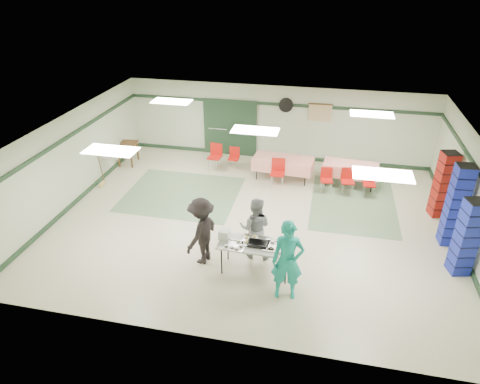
% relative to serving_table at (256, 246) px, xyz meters
% --- Properties ---
extents(floor, '(11.00, 11.00, 0.00)m').
position_rel_serving_table_xyz_m(floor, '(-0.47, 2.28, -0.71)').
color(floor, '#BFB899').
rests_on(floor, ground).
extents(ceiling, '(11.00, 11.00, 0.00)m').
position_rel_serving_table_xyz_m(ceiling, '(-0.47, 2.28, 1.99)').
color(ceiling, silver).
rests_on(ceiling, wall_back).
extents(wall_back, '(11.00, 0.00, 11.00)m').
position_rel_serving_table_xyz_m(wall_back, '(-0.47, 6.78, 0.64)').
color(wall_back, beige).
rests_on(wall_back, floor).
extents(wall_front, '(11.00, 0.00, 11.00)m').
position_rel_serving_table_xyz_m(wall_front, '(-0.47, -2.22, 0.64)').
color(wall_front, beige).
rests_on(wall_front, floor).
extents(wall_left, '(0.00, 9.00, 9.00)m').
position_rel_serving_table_xyz_m(wall_left, '(-5.97, 2.28, 0.64)').
color(wall_left, beige).
rests_on(wall_left, floor).
extents(wall_right, '(0.00, 9.00, 9.00)m').
position_rel_serving_table_xyz_m(wall_right, '(5.03, 2.28, 0.64)').
color(wall_right, beige).
rests_on(wall_right, floor).
extents(trim_back, '(11.00, 0.06, 0.10)m').
position_rel_serving_table_xyz_m(trim_back, '(-0.47, 6.75, 1.34)').
color(trim_back, '#1E3722').
rests_on(trim_back, wall_back).
extents(baseboard_back, '(11.00, 0.06, 0.12)m').
position_rel_serving_table_xyz_m(baseboard_back, '(-0.47, 6.75, -0.65)').
color(baseboard_back, '#1E3722').
rests_on(baseboard_back, floor).
extents(trim_left, '(0.06, 9.00, 0.10)m').
position_rel_serving_table_xyz_m(trim_left, '(-5.94, 2.28, 1.34)').
color(trim_left, '#1E3722').
rests_on(trim_left, wall_back).
extents(baseboard_left, '(0.06, 9.00, 0.12)m').
position_rel_serving_table_xyz_m(baseboard_left, '(-5.94, 2.28, -0.65)').
color(baseboard_left, '#1E3722').
rests_on(baseboard_left, floor).
extents(trim_right, '(0.06, 9.00, 0.10)m').
position_rel_serving_table_xyz_m(trim_right, '(5.00, 2.28, 1.34)').
color(trim_right, '#1E3722').
rests_on(trim_right, wall_back).
extents(baseboard_right, '(0.06, 9.00, 0.12)m').
position_rel_serving_table_xyz_m(baseboard_right, '(5.00, 2.28, -0.65)').
color(baseboard_right, '#1E3722').
rests_on(baseboard_right, floor).
extents(green_patch_a, '(3.50, 3.00, 0.01)m').
position_rel_serving_table_xyz_m(green_patch_a, '(-2.97, 3.28, -0.71)').
color(green_patch_a, gray).
rests_on(green_patch_a, floor).
extents(green_patch_b, '(2.50, 3.50, 0.01)m').
position_rel_serving_table_xyz_m(green_patch_b, '(2.33, 3.78, -0.71)').
color(green_patch_b, gray).
rests_on(green_patch_b, floor).
extents(double_door_left, '(0.90, 0.06, 2.10)m').
position_rel_serving_table_xyz_m(double_door_left, '(-2.67, 6.72, 0.34)').
color(double_door_left, '#979A98').
rests_on(double_door_left, floor).
extents(double_door_right, '(0.90, 0.06, 2.10)m').
position_rel_serving_table_xyz_m(double_door_right, '(-1.72, 6.72, 0.34)').
color(double_door_right, '#979A98').
rests_on(double_door_right, floor).
extents(door_frame, '(2.00, 0.03, 2.15)m').
position_rel_serving_table_xyz_m(door_frame, '(-2.20, 6.70, 0.34)').
color(door_frame, '#1E3722').
rests_on(door_frame, floor).
extents(wall_fan, '(0.50, 0.10, 0.50)m').
position_rel_serving_table_xyz_m(wall_fan, '(-0.17, 6.72, 1.34)').
color(wall_fan, black).
rests_on(wall_fan, wall_back).
extents(scroll_banner, '(0.80, 0.02, 0.60)m').
position_rel_serving_table_xyz_m(scroll_banner, '(1.03, 6.72, 1.14)').
color(scroll_banner, '#D8BE87').
rests_on(scroll_banner, wall_back).
extents(serving_table, '(1.76, 0.76, 0.76)m').
position_rel_serving_table_xyz_m(serving_table, '(0.00, 0.00, 0.00)').
color(serving_table, '#B7B7B2').
rests_on(serving_table, floor).
extents(sheet_tray_right, '(0.60, 0.46, 0.02)m').
position_rel_serving_table_xyz_m(sheet_tray_right, '(0.47, -0.02, 0.06)').
color(sheet_tray_right, silver).
rests_on(sheet_tray_right, serving_table).
extents(sheet_tray_mid, '(0.65, 0.50, 0.02)m').
position_rel_serving_table_xyz_m(sheet_tray_mid, '(-0.02, 0.09, 0.06)').
color(sheet_tray_mid, silver).
rests_on(sheet_tray_mid, serving_table).
extents(sheet_tray_left, '(0.60, 0.46, 0.02)m').
position_rel_serving_table_xyz_m(sheet_tray_left, '(-0.52, -0.17, 0.06)').
color(sheet_tray_left, silver).
rests_on(sheet_tray_left, serving_table).
extents(baking_pan, '(0.46, 0.30, 0.08)m').
position_rel_serving_table_xyz_m(baking_pan, '(0.04, -0.01, 0.09)').
color(baking_pan, black).
rests_on(baking_pan, serving_table).
extents(foam_box_stack, '(0.25, 0.23, 0.22)m').
position_rel_serving_table_xyz_m(foam_box_stack, '(-0.78, 0.10, 0.16)').
color(foam_box_stack, white).
rests_on(foam_box_stack, serving_table).
extents(volunteer_teal, '(0.73, 0.53, 1.87)m').
position_rel_serving_table_xyz_m(volunteer_teal, '(0.80, -0.68, 0.22)').
color(volunteer_teal, teal).
rests_on(volunteer_teal, floor).
extents(volunteer_grey, '(0.80, 0.64, 1.62)m').
position_rel_serving_table_xyz_m(volunteer_grey, '(-0.13, 0.61, 0.09)').
color(volunteer_grey, gray).
rests_on(volunteer_grey, floor).
extents(volunteer_dark, '(0.92, 1.24, 1.72)m').
position_rel_serving_table_xyz_m(volunteer_dark, '(-1.34, 0.13, 0.15)').
color(volunteer_dark, black).
rests_on(volunteer_dark, floor).
extents(dining_table_a, '(1.79, 0.93, 0.77)m').
position_rel_serving_table_xyz_m(dining_table_a, '(2.21, 5.04, -0.14)').
color(dining_table_a, red).
rests_on(dining_table_a, floor).
extents(dining_table_b, '(2.03, 1.04, 0.77)m').
position_rel_serving_table_xyz_m(dining_table_b, '(0.01, 5.04, -0.14)').
color(dining_table_b, red).
rests_on(dining_table_b, floor).
extents(chair_a, '(0.45, 0.45, 0.84)m').
position_rel_serving_table_xyz_m(chair_a, '(2.11, 4.47, -0.20)').
color(chair_a, '#B8130E').
rests_on(chair_a, floor).
extents(chair_b, '(0.42, 0.42, 0.79)m').
position_rel_serving_table_xyz_m(chair_b, '(1.47, 4.46, -0.23)').
color(chair_b, '#B8130E').
rests_on(chair_b, floor).
extents(chair_c, '(0.40, 0.40, 0.79)m').
position_rel_serving_table_xyz_m(chair_c, '(2.78, 4.46, -0.23)').
color(chair_c, '#B8130E').
rests_on(chair_c, floor).
extents(chair_d, '(0.45, 0.45, 0.95)m').
position_rel_serving_table_xyz_m(chair_d, '(-0.09, 4.48, -0.13)').
color(chair_d, '#B8130E').
rests_on(chair_d, floor).
extents(chair_loose_a, '(0.37, 0.37, 0.78)m').
position_rel_serving_table_xyz_m(chair_loose_a, '(-1.77, 5.51, -0.24)').
color(chair_loose_a, '#B8130E').
rests_on(chair_loose_a, floor).
extents(chair_loose_b, '(0.48, 0.48, 0.93)m').
position_rel_serving_table_xyz_m(chair_loose_b, '(-2.40, 5.33, -0.14)').
color(chair_loose_b, '#B8130E').
rests_on(chair_loose_b, floor).
extents(crate_stack_blue_a, '(0.46, 0.46, 2.23)m').
position_rel_serving_table_xyz_m(crate_stack_blue_a, '(4.68, 2.21, 0.40)').
color(crate_stack_blue_a, '#1B28A3').
rests_on(crate_stack_blue_a, floor).
extents(crate_stack_red, '(0.52, 0.52, 1.96)m').
position_rel_serving_table_xyz_m(crate_stack_red, '(4.68, 3.64, 0.27)').
color(crate_stack_red, '#9D1C0F').
rests_on(crate_stack_red, floor).
extents(crate_stack_blue_b, '(0.52, 0.52, 1.93)m').
position_rel_serving_table_xyz_m(crate_stack_blue_b, '(4.68, 0.99, 0.25)').
color(crate_stack_blue_b, '#1B28A3').
rests_on(crate_stack_blue_b, floor).
extents(printer_table, '(0.66, 0.94, 0.74)m').
position_rel_serving_table_xyz_m(printer_table, '(-5.62, 5.12, -0.07)').
color(printer_table, brown).
rests_on(printer_table, floor).
extents(office_printer, '(0.57, 0.52, 0.39)m').
position_rel_serving_table_xyz_m(office_printer, '(-5.62, 3.99, 0.23)').
color(office_printer, beige).
rests_on(office_printer, printer_table).
extents(broom, '(0.08, 0.24, 1.50)m').
position_rel_serving_table_xyz_m(broom, '(-5.70, 3.30, 0.07)').
color(broom, brown).
rests_on(broom, floor).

